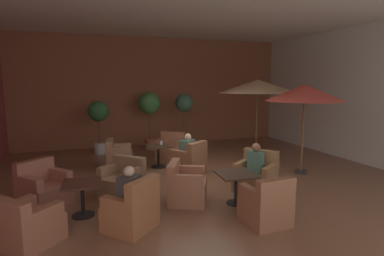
# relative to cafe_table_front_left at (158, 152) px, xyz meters

# --- Properties ---
(ground_plane) EXTENTS (10.60, 9.97, 0.02)m
(ground_plane) POSITION_rel_cafe_table_front_left_xyz_m (0.70, -1.47, -0.47)
(ground_plane) COLOR brown
(wall_back_brick) EXTENTS (10.60, 0.08, 4.16)m
(wall_back_brick) POSITION_rel_cafe_table_front_left_xyz_m (0.70, 3.48, 1.62)
(wall_back_brick) COLOR brown
(wall_back_brick) RESTS_ON ground_plane
(wall_right_plain) EXTENTS (0.08, 9.97, 4.16)m
(wall_right_plain) POSITION_rel_cafe_table_front_left_xyz_m (5.96, -1.47, 1.62)
(wall_right_plain) COLOR silver
(wall_right_plain) RESTS_ON ground_plane
(ceiling_slab) EXTENTS (10.60, 9.97, 0.06)m
(ceiling_slab) POSITION_rel_cafe_table_front_left_xyz_m (0.70, -1.47, 3.73)
(ceiling_slab) COLOR silver
(ceiling_slab) RESTS_ON wall_back_brick
(cafe_table_front_left) EXTENTS (0.71, 0.71, 0.64)m
(cafe_table_front_left) POSITION_rel_cafe_table_front_left_xyz_m (0.00, 0.00, 0.00)
(cafe_table_front_left) COLOR black
(cafe_table_front_left) RESTS_ON ground_plane
(armchair_front_left_north) EXTENTS (0.81, 0.90, 0.86)m
(armchair_front_left_north) POSITION_rel_cafe_table_front_left_xyz_m (-1.11, 0.17, -0.14)
(armchair_front_left_north) COLOR #95694A
(armchair_front_left_north) RESTS_ON ground_plane
(armchair_front_left_east) EXTENTS (1.04, 1.06, 0.89)m
(armchair_front_left_east) POSITION_rel_cafe_table_front_left_xyz_m (0.64, -0.93, -0.12)
(armchair_front_left_east) COLOR #925D3D
(armchair_front_left_east) RESTS_ON ground_plane
(armchair_front_left_south) EXTENTS (1.08, 1.07, 0.84)m
(armchair_front_left_south) POSITION_rel_cafe_table_front_left_xyz_m (0.63, 0.94, -0.15)
(armchair_front_left_south) COLOR #9C6346
(armchair_front_left_south) RESTS_ON ground_plane
(cafe_table_front_right) EXTENTS (0.77, 0.77, 0.64)m
(cafe_table_front_right) POSITION_rel_cafe_table_front_left_xyz_m (0.85, -3.25, 0.04)
(cafe_table_front_right) COLOR black
(cafe_table_front_right) RESTS_ON ground_plane
(armchair_front_right_north) EXTENTS (0.76, 0.75, 0.88)m
(armchair_front_right_north) POSITION_rel_cafe_table_front_left_xyz_m (0.92, -4.27, -0.13)
(armchair_front_right_north) COLOR brown
(armchair_front_right_north) RESTS_ON ground_plane
(armchair_front_right_east) EXTENTS (1.12, 1.12, 0.89)m
(armchair_front_right_east) POSITION_rel_cafe_table_front_left_xyz_m (1.68, -2.64, -0.14)
(armchair_front_right_east) COLOR #956942
(armchair_front_right_east) RESTS_ON ground_plane
(armchair_front_right_south) EXTENTS (1.01, 1.04, 0.83)m
(armchair_front_right_south) POSITION_rel_cafe_table_front_left_xyz_m (-0.08, -2.83, -0.14)
(armchair_front_right_south) COLOR #985B3F
(armchair_front_right_south) RESTS_ON ground_plane
(cafe_table_mid_center) EXTENTS (0.73, 0.73, 0.64)m
(cafe_table_mid_center) POSITION_rel_cafe_table_front_left_xyz_m (-2.08, -2.85, 0.01)
(cafe_table_mid_center) COLOR black
(cafe_table_mid_center) RESTS_ON ground_plane
(armchair_mid_center_north) EXTENTS (1.08, 1.08, 0.83)m
(armchair_mid_center_north) POSITION_rel_cafe_table_front_left_xyz_m (-1.27, -2.05, -0.14)
(armchair_mid_center_north) COLOR #90694B
(armchair_mid_center_north) RESTS_ON ground_plane
(armchair_mid_center_east) EXTENTS (1.13, 1.13, 0.88)m
(armchair_mid_center_east) POSITION_rel_cafe_table_front_left_xyz_m (-2.83, -1.98, -0.14)
(armchair_mid_center_east) COLOR #A15F4B
(armchair_mid_center_east) RESTS_ON ground_plane
(armchair_mid_center_south) EXTENTS (1.10, 1.10, 0.80)m
(armchair_mid_center_south) POSITION_rel_cafe_table_front_left_xyz_m (-2.89, -3.66, -0.15)
(armchair_mid_center_south) COLOR #94583E
(armchair_mid_center_south) RESTS_ON ground_plane
(armchair_mid_center_west) EXTENTS (1.02, 1.02, 0.91)m
(armchair_mid_center_west) POSITION_rel_cafe_table_front_left_xyz_m (-1.30, -3.69, -0.13)
(armchair_mid_center_west) COLOR #9D5E38
(armchair_mid_center_west) RESTS_ON ground_plane
(patio_umbrella_tall_red) EXTENTS (2.62, 2.62, 2.54)m
(patio_umbrella_tall_red) POSITION_rel_cafe_table_front_left_xyz_m (3.50, 0.44, 1.86)
(patio_umbrella_tall_red) COLOR #2D2D2D
(patio_umbrella_tall_red) RESTS_ON ground_plane
(patio_umbrella_center_beige) EXTENTS (2.04, 2.04, 2.40)m
(patio_umbrella_center_beige) POSITION_rel_cafe_table_front_left_xyz_m (3.53, -1.88, 1.71)
(patio_umbrella_center_beige) COLOR #2D2D2D
(patio_umbrella_center_beige) RESTS_ON ground_plane
(potted_tree_left_corner) EXTENTS (0.70, 0.70, 1.83)m
(potted_tree_left_corner) POSITION_rel_cafe_table_front_left_xyz_m (-1.52, 2.29, 0.85)
(potted_tree_left_corner) COLOR silver
(potted_tree_left_corner) RESTS_ON ground_plane
(potted_tree_mid_left) EXTENTS (0.65, 0.65, 2.05)m
(potted_tree_mid_left) POSITION_rel_cafe_table_front_left_xyz_m (1.44, 1.96, 0.99)
(potted_tree_mid_left) COLOR silver
(potted_tree_mid_left) RESTS_ON ground_plane
(potted_tree_mid_right) EXTENTS (0.79, 0.79, 2.10)m
(potted_tree_mid_right) POSITION_rel_cafe_table_front_left_xyz_m (0.29, 2.52, 1.06)
(potted_tree_mid_right) COLOR #AB6841
(potted_tree_mid_right) RESTS_ON ground_plane
(patron_blue_shirt) EXTENTS (0.44, 0.43, 0.66)m
(patron_blue_shirt) POSITION_rel_cafe_table_front_left_xyz_m (-1.33, -3.66, 0.25)
(patron_blue_shirt) COLOR #3D3836
(patron_blue_shirt) RESTS_ON ground_plane
(patron_by_window) EXTENTS (0.37, 0.40, 0.68)m
(patron_by_window) POSITION_rel_cafe_table_front_left_xyz_m (1.64, -2.68, 0.26)
(patron_by_window) COLOR #4A715F
(patron_by_window) RESTS_ON ground_plane
(patron_with_friend) EXTENTS (0.43, 0.41, 0.65)m
(patron_with_friend) POSITION_rel_cafe_table_front_left_xyz_m (0.61, -0.89, 0.27)
(patron_with_friend) COLOR #50775F
(patron_with_friend) RESTS_ON ground_plane
(iced_drink_cup) EXTENTS (0.08, 0.08, 0.11)m
(iced_drink_cup) POSITION_rel_cafe_table_front_left_xyz_m (0.12, 0.12, 0.23)
(iced_drink_cup) COLOR white
(iced_drink_cup) RESTS_ON cafe_table_front_left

